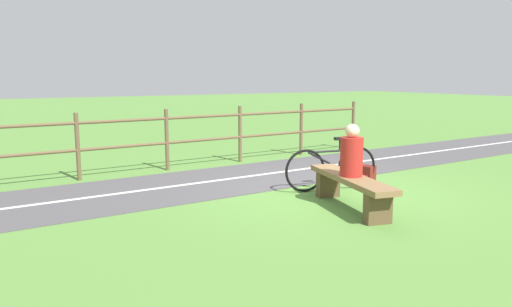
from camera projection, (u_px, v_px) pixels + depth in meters
The scene contains 8 objects.
ground_plane at pixel (326, 190), 8.35m from camera, with size 80.00×80.00×0.00m, color #548438.
paved_path at pixel (66, 201), 7.58m from camera, with size 2.37×36.00×0.02m, color #4C494C.
path_centre_line at pixel (66, 200), 7.58m from camera, with size 0.10×32.00×0.00m, color silver.
bench at pixel (351, 186), 7.12m from camera, with size 2.06×0.87×0.50m.
person_seated at pixel (352, 154), 7.05m from camera, with size 0.40×0.40×0.77m.
bicycle at pixel (331, 168), 8.31m from camera, with size 0.40×1.70×0.91m.
backpack at pixel (365, 175), 8.71m from camera, with size 0.39×0.31×0.36m.
fence_roadside at pixel (25, 145), 8.51m from camera, with size 0.90×16.20×1.28m.
Camera 1 is at (-6.36, 5.23, 1.95)m, focal length 33.85 mm.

